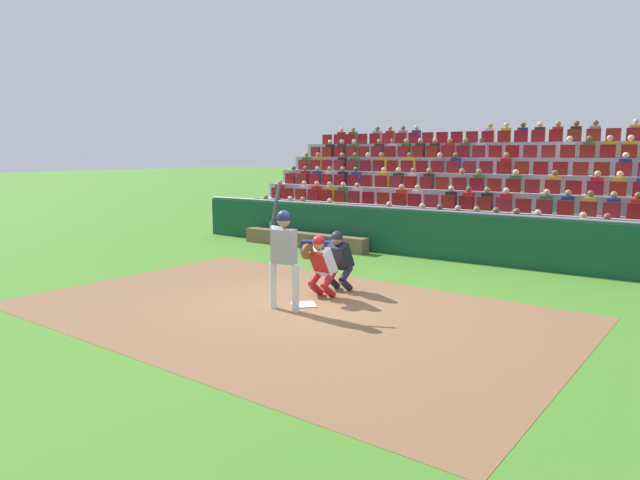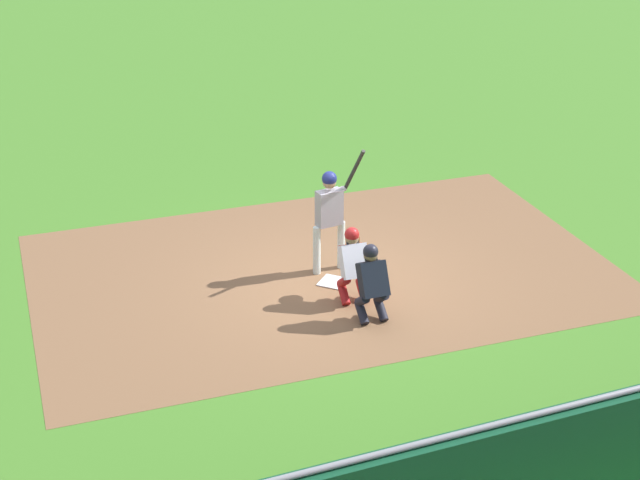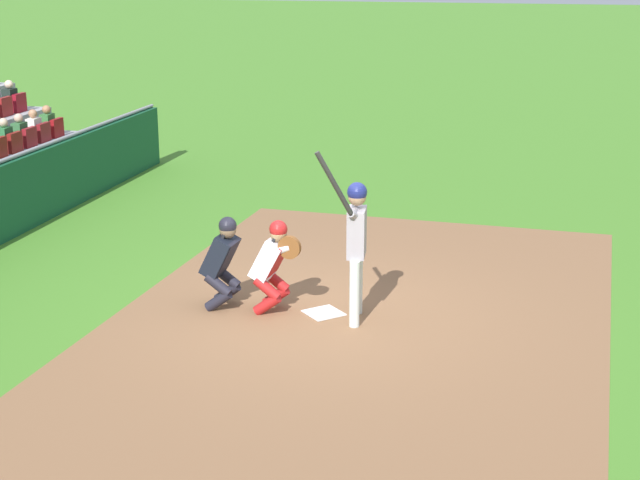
% 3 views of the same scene
% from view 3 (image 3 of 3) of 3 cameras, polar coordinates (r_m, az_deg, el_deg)
% --- Properties ---
extents(ground_plane, '(160.00, 160.00, 0.00)m').
position_cam_3_polar(ground_plane, '(12.80, 0.22, -4.36)').
color(ground_plane, '#457F27').
extents(infield_dirt_patch, '(10.02, 6.65, 0.01)m').
position_cam_3_polar(infield_dirt_patch, '(12.70, 2.42, -4.53)').
color(infield_dirt_patch, brown).
rests_on(infield_dirt_patch, ground_plane).
extents(home_plate_marker, '(0.62, 0.62, 0.02)m').
position_cam_3_polar(home_plate_marker, '(12.80, 0.22, -4.29)').
color(home_plate_marker, white).
rests_on(home_plate_marker, infield_dirt_patch).
extents(batter_at_plate, '(0.77, 0.59, 2.28)m').
position_cam_3_polar(batter_at_plate, '(12.24, 2.12, 0.27)').
color(batter_at_plate, silver).
rests_on(batter_at_plate, ground_plane).
extents(catcher_crouching, '(0.49, 0.71, 1.27)m').
position_cam_3_polar(catcher_crouching, '(12.66, -2.75, -1.21)').
color(catcher_crouching, '#AD1B1B').
rests_on(catcher_crouching, ground_plane).
extents(home_plate_umpire, '(0.47, 0.49, 1.28)m').
position_cam_3_polar(home_plate_umpire, '(12.87, -5.72, -1.05)').
color(home_plate_umpire, black).
rests_on(home_plate_umpire, ground_plane).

